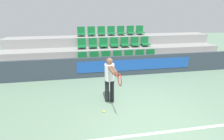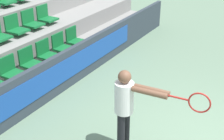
{
  "view_description": "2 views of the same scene",
  "coord_description": "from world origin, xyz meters",
  "px_view_note": "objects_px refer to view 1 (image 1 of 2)",
  "views": [
    {
      "loc": [
        -1.62,
        -3.69,
        3.02
      ],
      "look_at": [
        -0.61,
        2.36,
        0.76
      ],
      "focal_mm": 28.0,
      "sensor_mm": 36.0,
      "label": 1
    },
    {
      "loc": [
        -4.6,
        -0.6,
        3.62
      ],
      "look_at": [
        0.04,
        2.15,
        0.97
      ],
      "focal_mm": 50.0,
      "sensor_mm": 36.0,
      "label": 2
    }
  ],
  "objects_px": {
    "stadium_chair_6": "(151,56)",
    "stadium_chair_19": "(131,31)",
    "stadium_chair_5": "(140,56)",
    "stadium_chair_9": "(104,44)",
    "stadium_chair_1": "(95,58)",
    "stadium_chair_11": "(125,43)",
    "stadium_chair_18": "(121,32)",
    "stadium_chair_0": "(82,59)",
    "stadium_chair_17": "(111,32)",
    "stadium_chair_4": "(129,57)",
    "stadium_chair_10": "(114,43)",
    "stadium_chair_13": "(145,42)",
    "stadium_chair_2": "(106,58)",
    "stadium_chair_14": "(81,32)",
    "stadium_chair_16": "(102,32)",
    "stadium_chair_20": "(140,31)",
    "stadium_chair_8": "(93,44)",
    "stadium_chair_15": "(91,32)",
    "tennis_player": "(110,76)",
    "stadium_chair_7": "(82,45)",
    "tennis_ball": "(104,111)",
    "stadium_chair_12": "(135,43)",
    "stadium_chair_3": "(118,57)"
  },
  "relations": [
    {
      "from": "stadium_chair_0",
      "to": "stadium_chair_7",
      "type": "relative_size",
      "value": 1.0
    },
    {
      "from": "stadium_chair_9",
      "to": "stadium_chair_14",
      "type": "height_order",
      "value": "stadium_chair_14"
    },
    {
      "from": "stadium_chair_2",
      "to": "tennis_player",
      "type": "bearing_deg",
      "value": -95.43
    },
    {
      "from": "stadium_chair_11",
      "to": "stadium_chair_13",
      "type": "relative_size",
      "value": 1.0
    },
    {
      "from": "stadium_chair_14",
      "to": "stadium_chair_6",
      "type": "bearing_deg",
      "value": -29.6
    },
    {
      "from": "stadium_chair_17",
      "to": "stadium_chair_2",
      "type": "bearing_deg",
      "value": -106.35
    },
    {
      "from": "stadium_chair_11",
      "to": "stadium_chair_16",
      "type": "distance_m",
      "value": 1.56
    },
    {
      "from": "stadium_chair_4",
      "to": "stadium_chair_14",
      "type": "bearing_deg",
      "value": 139.56
    },
    {
      "from": "stadium_chair_1",
      "to": "stadium_chair_4",
      "type": "xyz_separation_m",
      "value": [
        1.69,
        0.0,
        0.0
      ]
    },
    {
      "from": "stadium_chair_11",
      "to": "stadium_chair_8",
      "type": "bearing_deg",
      "value": 180.0
    },
    {
      "from": "stadium_chair_13",
      "to": "stadium_chair_19",
      "type": "xyz_separation_m",
      "value": [
        -0.56,
        0.96,
        0.48
      ]
    },
    {
      "from": "stadium_chair_9",
      "to": "stadium_chair_15",
      "type": "height_order",
      "value": "stadium_chair_15"
    },
    {
      "from": "stadium_chair_4",
      "to": "stadium_chair_17",
      "type": "distance_m",
      "value": 2.22
    },
    {
      "from": "stadium_chair_4",
      "to": "stadium_chair_14",
      "type": "xyz_separation_m",
      "value": [
        -2.26,
        1.92,
        0.95
      ]
    },
    {
      "from": "stadium_chair_7",
      "to": "stadium_chair_12",
      "type": "distance_m",
      "value": 2.82
    },
    {
      "from": "stadium_chair_11",
      "to": "stadium_chair_18",
      "type": "bearing_deg",
      "value": 90.0
    },
    {
      "from": "stadium_chair_13",
      "to": "stadium_chair_8",
      "type": "bearing_deg",
      "value": 180.0
    },
    {
      "from": "stadium_chair_11",
      "to": "stadium_chair_20",
      "type": "distance_m",
      "value": 1.56
    },
    {
      "from": "stadium_chair_1",
      "to": "stadium_chair_9",
      "type": "xyz_separation_m",
      "value": [
        0.56,
        0.96,
        0.48
      ]
    },
    {
      "from": "stadium_chair_8",
      "to": "stadium_chair_14",
      "type": "height_order",
      "value": "stadium_chair_14"
    },
    {
      "from": "stadium_chair_5",
      "to": "stadium_chair_9",
      "type": "bearing_deg",
      "value": 150.4
    },
    {
      "from": "stadium_chair_13",
      "to": "tennis_player",
      "type": "height_order",
      "value": "tennis_player"
    },
    {
      "from": "stadium_chair_19",
      "to": "stadium_chair_9",
      "type": "bearing_deg",
      "value": -150.4
    },
    {
      "from": "stadium_chair_2",
      "to": "stadium_chair_10",
      "type": "distance_m",
      "value": 1.21
    },
    {
      "from": "stadium_chair_16",
      "to": "stadium_chair_20",
      "type": "height_order",
      "value": "same"
    },
    {
      "from": "stadium_chair_7",
      "to": "stadium_chair_4",
      "type": "bearing_deg",
      "value": -23.08
    },
    {
      "from": "stadium_chair_4",
      "to": "stadium_chair_20",
      "type": "xyz_separation_m",
      "value": [
        1.13,
        1.92,
        0.95
      ]
    },
    {
      "from": "stadium_chair_14",
      "to": "stadium_chair_16",
      "type": "xyz_separation_m",
      "value": [
        1.13,
        0.0,
        0.0
      ]
    },
    {
      "from": "stadium_chair_6",
      "to": "stadium_chair_9",
      "type": "relative_size",
      "value": 1.0
    },
    {
      "from": "stadium_chair_3",
      "to": "stadium_chair_18",
      "type": "relative_size",
      "value": 1.0
    },
    {
      "from": "stadium_chair_3",
      "to": "stadium_chair_9",
      "type": "height_order",
      "value": "stadium_chair_9"
    },
    {
      "from": "stadium_chair_17",
      "to": "stadium_chair_18",
      "type": "xyz_separation_m",
      "value": [
        0.56,
        0.0,
        0.0
      ]
    },
    {
      "from": "stadium_chair_17",
      "to": "tennis_ball",
      "type": "distance_m",
      "value": 5.77
    },
    {
      "from": "stadium_chair_7",
      "to": "stadium_chair_17",
      "type": "bearing_deg",
      "value": 29.6
    },
    {
      "from": "stadium_chair_2",
      "to": "stadium_chair_14",
      "type": "bearing_deg",
      "value": 120.4
    },
    {
      "from": "stadium_chair_9",
      "to": "stadium_chair_14",
      "type": "xyz_separation_m",
      "value": [
        -1.13,
        0.96,
        0.48
      ]
    },
    {
      "from": "stadium_chair_14",
      "to": "stadium_chair_17",
      "type": "relative_size",
      "value": 1.0
    },
    {
      "from": "stadium_chair_4",
      "to": "stadium_chair_18",
      "type": "relative_size",
      "value": 1.0
    },
    {
      "from": "stadium_chair_11",
      "to": "stadium_chair_14",
      "type": "xyz_separation_m",
      "value": [
        -2.26,
        0.96,
        0.48
      ]
    },
    {
      "from": "stadium_chair_0",
      "to": "stadium_chair_20",
      "type": "bearing_deg",
      "value": 29.6
    },
    {
      "from": "stadium_chair_16",
      "to": "stadium_chair_17",
      "type": "bearing_deg",
      "value": 0.0
    },
    {
      "from": "stadium_chair_16",
      "to": "tennis_ball",
      "type": "height_order",
      "value": "stadium_chair_16"
    },
    {
      "from": "stadium_chair_18",
      "to": "stadium_chair_17",
      "type": "bearing_deg",
      "value": 180.0
    },
    {
      "from": "stadium_chair_0",
      "to": "stadium_chair_17",
      "type": "relative_size",
      "value": 1.0
    },
    {
      "from": "stadium_chair_4",
      "to": "stadium_chair_10",
      "type": "relative_size",
      "value": 1.0
    },
    {
      "from": "stadium_chair_0",
      "to": "stadium_chair_2",
      "type": "distance_m",
      "value": 1.13
    },
    {
      "from": "stadium_chair_11",
      "to": "stadium_chair_17",
      "type": "relative_size",
      "value": 1.0
    },
    {
      "from": "stadium_chair_3",
      "to": "stadium_chair_14",
      "type": "distance_m",
      "value": 2.73
    },
    {
      "from": "stadium_chair_6",
      "to": "stadium_chair_19",
      "type": "distance_m",
      "value": 2.22
    },
    {
      "from": "stadium_chair_0",
      "to": "stadium_chair_4",
      "type": "distance_m",
      "value": 2.26
    }
  ]
}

